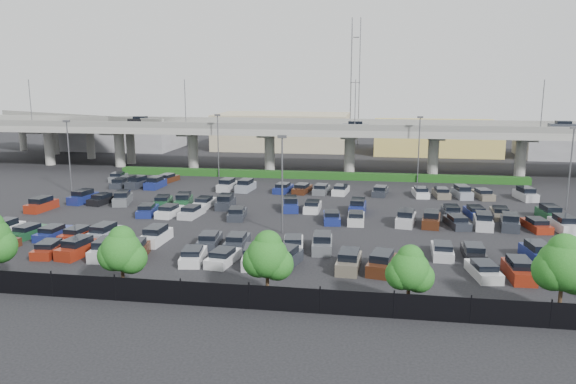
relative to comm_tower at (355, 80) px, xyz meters
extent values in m
plane|color=black|center=(-4.00, -74.00, -15.61)|extent=(280.00, 280.00, 0.00)
cube|color=gray|center=(-4.00, -42.00, -8.36)|extent=(150.00, 13.00, 1.10)
cube|color=slate|center=(-4.00, -48.25, -7.31)|extent=(150.00, 0.50, 1.00)
cube|color=slate|center=(-4.00, -35.75, -7.31)|extent=(150.00, 0.50, 1.00)
cylinder|color=gray|center=(-55.00, -42.00, -12.26)|extent=(1.80, 1.80, 6.70)
cube|color=slate|center=(-55.00, -42.00, -9.11)|extent=(2.60, 9.75, 0.50)
cylinder|color=gray|center=(-41.00, -42.00, -12.26)|extent=(1.80, 1.80, 6.70)
cube|color=slate|center=(-41.00, -42.00, -9.11)|extent=(2.60, 9.75, 0.50)
cylinder|color=gray|center=(-27.00, -42.00, -12.26)|extent=(1.80, 1.80, 6.70)
cube|color=slate|center=(-27.00, -42.00, -9.11)|extent=(2.60, 9.75, 0.50)
cylinder|color=gray|center=(-13.00, -42.00, -12.26)|extent=(1.80, 1.80, 6.70)
cube|color=slate|center=(-13.00, -42.00, -9.11)|extent=(2.60, 9.75, 0.50)
cylinder|color=gray|center=(1.00, -42.00, -12.26)|extent=(1.80, 1.80, 6.70)
cube|color=slate|center=(1.00, -42.00, -9.11)|extent=(2.60, 9.75, 0.50)
cylinder|color=gray|center=(15.00, -42.00, -12.26)|extent=(1.80, 1.80, 6.70)
cube|color=slate|center=(15.00, -42.00, -9.11)|extent=(2.60, 9.75, 0.50)
cylinder|color=gray|center=(29.00, -42.00, -12.26)|extent=(1.80, 1.80, 6.70)
cube|color=slate|center=(29.00, -42.00, -9.11)|extent=(2.60, 9.75, 0.50)
cube|color=black|center=(-38.00, -39.00, -7.40)|extent=(4.40, 1.82, 0.82)
cube|color=black|center=(-38.00, -39.00, -6.77)|extent=(2.30, 1.60, 0.50)
cube|color=#272A32|center=(2.00, -45.00, -7.40)|extent=(4.40, 1.82, 0.82)
cube|color=black|center=(2.00, -45.00, -6.77)|extent=(2.30, 1.60, 0.50)
cube|color=#272A32|center=(36.00, -39.00, -7.40)|extent=(4.40, 1.82, 0.82)
cube|color=black|center=(36.00, -39.00, -6.77)|extent=(2.30, 1.60, 0.50)
cylinder|color=#525358|center=(-54.00, -48.10, -3.81)|extent=(0.14, 0.14, 8.00)
cylinder|color=#525358|center=(-26.00, -48.10, -3.81)|extent=(0.14, 0.14, 8.00)
cylinder|color=#525358|center=(2.00, -48.10, -3.81)|extent=(0.14, 0.14, 8.00)
cylinder|color=#525358|center=(30.00, -48.10, -3.81)|extent=(0.14, 0.14, 8.00)
cube|color=gray|center=(-56.00, -31.00, -8.36)|extent=(50.93, 30.13, 1.10)
cube|color=slate|center=(-56.00, -31.00, -7.31)|extent=(47.34, 22.43, 1.00)
cylinder|color=gray|center=(-73.22, -22.97, -12.26)|extent=(1.60, 1.60, 6.70)
cylinder|color=gray|center=(-62.34, -28.04, -12.26)|extent=(1.60, 1.60, 6.70)
cylinder|color=gray|center=(-51.47, -33.11, -12.26)|extent=(1.60, 1.60, 6.70)
cylinder|color=gray|center=(-40.59, -38.18, -12.26)|extent=(1.60, 1.60, 6.70)
cube|color=#1A4012|center=(-4.00, -49.00, -15.06)|extent=(66.00, 1.60, 1.10)
cube|color=black|center=(-4.00, -102.00, -14.71)|extent=(70.00, 0.06, 1.80)
cylinder|color=black|center=(-18.00, -102.00, -14.61)|extent=(0.10, 0.10, 2.00)
cylinder|color=black|center=(-13.00, -102.00, -14.61)|extent=(0.10, 0.10, 2.00)
cylinder|color=black|center=(-8.00, -102.00, -14.61)|extent=(0.10, 0.10, 2.00)
cylinder|color=black|center=(-3.00, -102.00, -14.61)|extent=(0.10, 0.10, 2.00)
cylinder|color=black|center=(2.00, -102.00, -14.61)|extent=(0.10, 0.10, 2.00)
cylinder|color=black|center=(7.00, -102.00, -14.61)|extent=(0.10, 0.10, 2.00)
cylinder|color=black|center=(12.00, -102.00, -14.61)|extent=(0.10, 0.10, 2.00)
cylinder|color=black|center=(17.00, -102.00, -14.61)|extent=(0.10, 0.10, 2.00)
sphere|color=#1A5115|center=(-23.21, -100.35, -12.46)|extent=(2.67, 2.67, 2.67)
cylinder|color=#332316|center=(-13.00, -100.67, -14.63)|extent=(0.26, 0.26, 1.96)
sphere|color=#1A5115|center=(-13.00, -100.67, -12.24)|extent=(3.04, 3.04, 3.04)
sphere|color=#1A5115|center=(-12.29, -100.57, -12.79)|extent=(2.39, 2.39, 2.39)
sphere|color=#1A5115|center=(-13.60, -100.75, -12.57)|extent=(2.39, 2.39, 2.39)
sphere|color=#1A5115|center=(-12.96, -100.55, -11.37)|extent=(2.06, 2.06, 2.06)
cylinder|color=#332316|center=(-2.00, -100.39, -14.63)|extent=(0.26, 0.26, 1.97)
sphere|color=#1A5115|center=(-2.00, -100.39, -12.22)|extent=(3.07, 3.07, 3.07)
sphere|color=#1A5115|center=(-1.29, -100.29, -12.76)|extent=(2.41, 2.41, 2.41)
sphere|color=#1A5115|center=(-2.60, -100.47, -12.55)|extent=(2.41, 2.41, 2.41)
sphere|color=#1A5115|center=(-1.96, -100.27, -11.34)|extent=(2.08, 2.08, 2.08)
cylinder|color=#332316|center=(8.00, -100.82, -14.71)|extent=(0.26, 0.26, 1.80)
sphere|color=#1A5115|center=(8.00, -100.82, -12.52)|extent=(2.79, 2.79, 2.79)
sphere|color=#1A5115|center=(8.65, -100.72, -13.02)|extent=(2.19, 2.19, 2.19)
sphere|color=#1A5115|center=(7.45, -100.90, -12.82)|extent=(2.19, 2.19, 2.19)
sphere|color=#1A5115|center=(8.04, -100.70, -11.72)|extent=(1.89, 1.89, 1.89)
cylinder|color=#332316|center=(18.00, -100.38, -14.51)|extent=(0.26, 0.26, 2.21)
sphere|color=#1A5115|center=(18.00, -100.38, -11.81)|extent=(3.43, 3.43, 3.43)
sphere|color=#1A5115|center=(18.80, -100.28, -12.43)|extent=(2.70, 2.70, 2.70)
sphere|color=#1A5115|center=(17.33, -100.46, -12.18)|extent=(2.70, 2.70, 2.70)
sphere|color=#1A5115|center=(18.04, -100.26, -10.83)|extent=(2.33, 2.33, 2.33)
cube|color=maroon|center=(-24.00, -92.50, -15.20)|extent=(2.27, 4.57, 0.82)
cube|color=black|center=(-24.00, -92.70, -14.57)|extent=(1.84, 2.46, 0.50)
cube|color=maroon|center=(-21.25, -92.50, -15.09)|extent=(2.48, 4.63, 1.05)
cube|color=black|center=(-21.25, -92.50, -14.27)|extent=(1.98, 2.82, 0.65)
cube|color=#BCBBC1|center=(-18.50, -92.50, -15.09)|extent=(2.15, 4.53, 1.05)
cube|color=black|center=(-18.50, -92.50, -14.27)|extent=(1.80, 2.71, 0.65)
cube|color=#432112|center=(-15.75, -92.50, -15.09)|extent=(2.45, 4.62, 1.05)
cube|color=black|center=(-15.75, -92.50, -14.27)|extent=(1.97, 2.81, 0.65)
cube|color=white|center=(-10.25, -92.50, -15.20)|extent=(2.43, 4.61, 0.82)
cube|color=black|center=(-10.25, -92.70, -14.57)|extent=(1.91, 2.50, 0.50)
cube|color=white|center=(-7.50, -92.50, -15.20)|extent=(2.41, 4.61, 0.82)
cube|color=black|center=(-7.50, -92.70, -14.57)|extent=(1.91, 2.50, 0.50)
cube|color=#BCBBC1|center=(-4.75, -92.50, -15.09)|extent=(2.37, 4.60, 1.05)
cube|color=black|center=(-4.75, -92.50, -14.27)|extent=(1.92, 2.79, 0.65)
cube|color=#272A32|center=(-2.00, -92.50, -15.09)|extent=(2.74, 4.69, 1.05)
cube|color=black|center=(-2.00, -92.50, -14.27)|extent=(2.13, 2.89, 0.65)
cube|color=#6B6354|center=(3.50, -92.50, -15.09)|extent=(2.08, 4.50, 1.05)
cube|color=black|center=(3.50, -92.50, -14.27)|extent=(1.76, 2.69, 0.65)
cube|color=#432112|center=(6.25, -92.50, -15.09)|extent=(2.68, 4.68, 1.05)
cube|color=black|center=(6.25, -92.50, -14.27)|extent=(2.10, 2.87, 0.65)
cube|color=silver|center=(14.50, -92.50, -15.20)|extent=(2.51, 4.64, 0.82)
cube|color=black|center=(14.50, -92.70, -14.57)|extent=(1.96, 2.53, 0.50)
cube|color=maroon|center=(17.25, -92.50, -15.09)|extent=(1.97, 4.46, 1.05)
cube|color=black|center=(17.25, -92.50, -14.27)|extent=(1.69, 2.65, 0.65)
cube|color=navy|center=(20.00, -92.50, -15.20)|extent=(2.03, 4.48, 0.82)
cube|color=black|center=(20.00, -92.70, -14.57)|extent=(1.71, 2.38, 0.50)
cube|color=white|center=(-32.25, -87.50, -15.09)|extent=(2.22, 4.55, 1.05)
cube|color=black|center=(-32.25, -87.50, -14.27)|extent=(1.84, 2.74, 0.65)
cube|color=#1A4928|center=(-29.50, -87.50, -15.20)|extent=(2.58, 4.65, 0.82)
cube|color=black|center=(-29.50, -87.70, -14.57)|extent=(1.99, 2.55, 0.50)
cube|color=navy|center=(-26.75, -87.50, -15.20)|extent=(2.11, 4.51, 0.82)
cube|color=black|center=(-26.75, -87.70, -14.57)|extent=(1.75, 2.40, 0.50)
cube|color=maroon|center=(-24.00, -87.50, -15.20)|extent=(2.34, 4.59, 0.82)
cube|color=black|center=(-24.00, -87.70, -14.57)|extent=(1.87, 2.48, 0.50)
cube|color=gray|center=(-21.25, -87.50, -15.09)|extent=(2.24, 4.56, 1.05)
cube|color=black|center=(-21.25, -87.50, -14.27)|extent=(1.85, 2.74, 0.65)
cube|color=white|center=(-15.75, -87.50, -15.09)|extent=(1.99, 4.47, 1.05)
cube|color=black|center=(-15.75, -87.50, -14.27)|extent=(1.70, 2.66, 0.65)
cube|color=#272A32|center=(-10.25, -87.50, -15.20)|extent=(2.25, 4.56, 0.82)
cube|color=black|center=(-10.25, -87.70, -14.57)|extent=(1.82, 2.45, 0.50)
cube|color=#272A32|center=(-7.50, -87.50, -15.20)|extent=(1.94, 4.45, 0.82)
cube|color=black|center=(-7.50, -87.70, -14.57)|extent=(1.66, 2.34, 0.50)
cube|color=silver|center=(-2.00, -87.50, -15.20)|extent=(2.37, 4.60, 0.82)
cube|color=black|center=(-2.00, -87.70, -14.57)|extent=(1.88, 2.49, 0.50)
cube|color=#5B5E63|center=(0.75, -87.50, -15.09)|extent=(2.12, 4.52, 1.05)
cube|color=black|center=(0.75, -87.50, -14.27)|extent=(1.78, 2.71, 0.65)
cube|color=#BCBBC1|center=(11.75, -87.50, -15.20)|extent=(1.97, 4.46, 0.82)
cube|color=black|center=(11.75, -87.70, -14.57)|extent=(1.68, 2.35, 0.50)
cube|color=black|center=(14.50, -87.50, -15.20)|extent=(1.90, 4.43, 0.82)
cube|color=black|center=(14.50, -87.70, -14.57)|extent=(1.64, 2.33, 0.50)
cube|color=navy|center=(20.00, -87.50, -15.09)|extent=(2.39, 4.60, 1.05)
cube|color=black|center=(20.00, -87.50, -14.27)|extent=(1.93, 2.79, 0.65)
cube|color=#272A32|center=(22.75, -87.50, -15.20)|extent=(2.31, 4.58, 0.82)
cube|color=black|center=(22.75, -87.70, -14.57)|extent=(1.85, 2.47, 0.50)
cube|color=maroon|center=(-35.00, -76.50, -15.09)|extent=(2.20, 4.54, 1.05)
cube|color=black|center=(-35.00, -76.50, -14.27)|extent=(1.83, 2.73, 0.65)
cube|color=navy|center=(-21.25, -76.50, -15.20)|extent=(2.51, 4.64, 0.82)
cube|color=black|center=(-21.25, -76.70, -14.57)|extent=(1.95, 2.53, 0.50)
cube|color=white|center=(-18.50, -76.50, -15.20)|extent=(2.19, 4.54, 0.82)
cube|color=black|center=(-18.50, -76.70, -14.57)|extent=(1.79, 2.43, 0.50)
cube|color=#BCBBC1|center=(-15.75, -76.50, -15.20)|extent=(2.21, 4.55, 0.82)
cube|color=black|center=(-15.75, -76.70, -14.57)|extent=(1.80, 2.43, 0.50)
cube|color=#272A32|center=(-10.25, -76.50, -15.20)|extent=(2.29, 4.57, 0.82)
cube|color=black|center=(-10.25, -76.70, -14.57)|extent=(1.84, 2.46, 0.50)
cube|color=navy|center=(0.75, -76.50, -15.20)|extent=(2.32, 4.58, 0.82)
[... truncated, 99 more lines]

